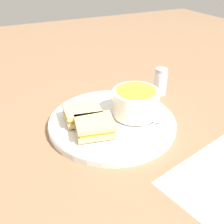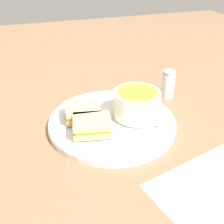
{
  "view_description": "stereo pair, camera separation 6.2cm",
  "coord_description": "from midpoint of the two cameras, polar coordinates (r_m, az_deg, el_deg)",
  "views": [
    {
      "loc": [
        0.48,
        -0.24,
        0.36
      ],
      "look_at": [
        0.0,
        0.0,
        0.04
      ],
      "focal_mm": 42.0,
      "sensor_mm": 36.0,
      "label": 1
    },
    {
      "loc": [
        0.5,
        -0.18,
        0.36
      ],
      "look_at": [
        0.0,
        0.0,
        0.04
      ],
      "focal_mm": 42.0,
      "sensor_mm": 36.0,
      "label": 2
    }
  ],
  "objects": [
    {
      "name": "ground_plane",
      "position": [
        0.64,
        2.78,
        -2.9
      ],
      "size": [
        2.4,
        2.4,
        0.0
      ],
      "primitive_type": "plane",
      "color": "#8E6B4C"
    },
    {
      "name": "plate",
      "position": [
        0.64,
        2.8,
        -2.15
      ],
      "size": [
        0.31,
        0.31,
        0.02
      ],
      "color": "white",
      "rests_on": "ground_plane"
    },
    {
      "name": "soup_bowl",
      "position": [
        0.64,
        8.2,
        1.79
      ],
      "size": [
        0.11,
        0.11,
        0.06
      ],
      "color": "white",
      "rests_on": "plate"
    },
    {
      "name": "spoon",
      "position": [
        0.62,
        12.33,
        -2.63
      ],
      "size": [
        0.06,
        0.1,
        0.01
      ],
      "rotation": [
        0.0,
        0.0,
        8.31
      ],
      "color": "silver",
      "rests_on": "plate"
    },
    {
      "name": "sandwich_half_near",
      "position": [
        0.63,
        -3.59,
        0.04
      ],
      "size": [
        0.08,
        0.09,
        0.03
      ],
      "rotation": [
        0.0,
        0.0,
        4.59
      ],
      "color": "#DBBC7F",
      "rests_on": "plate"
    },
    {
      "name": "sandwich_half_far",
      "position": [
        0.58,
        -1.31,
        -2.99
      ],
      "size": [
        0.09,
        0.1,
        0.03
      ],
      "rotation": [
        0.0,
        0.0,
        4.5
      ],
      "color": "#DBBC7F",
      "rests_on": "plate"
    },
    {
      "name": "salt_shaker",
      "position": [
        0.78,
        14.35,
        5.82
      ],
      "size": [
        0.04,
        0.04,
        0.08
      ],
      "color": "silver",
      "rests_on": "ground_plane"
    }
  ]
}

